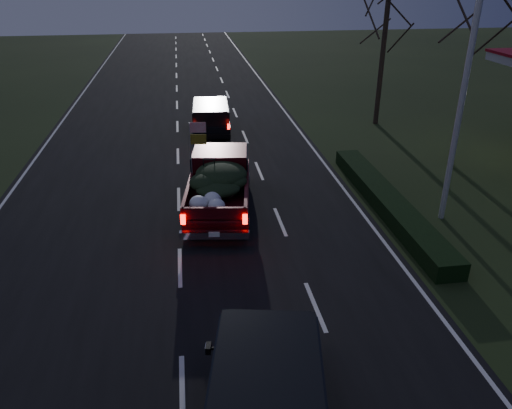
{
  "coord_description": "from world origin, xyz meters",
  "views": [
    {
      "loc": [
        0.41,
        -13.11,
        8.31
      ],
      "look_at": [
        2.56,
        1.39,
        1.3
      ],
      "focal_mm": 35.0,
      "sensor_mm": 36.0,
      "label": 1
    }
  ],
  "objects_px": {
    "pickup_truck": "(219,181)",
    "lead_suv": "(211,115)",
    "rear_suv": "(267,399)",
    "light_pole": "(468,65)"
  },
  "relations": [
    {
      "from": "lead_suv",
      "to": "light_pole",
      "type": "bearing_deg",
      "value": -53.58
    },
    {
      "from": "lead_suv",
      "to": "rear_suv",
      "type": "relative_size",
      "value": 0.89
    },
    {
      "from": "lead_suv",
      "to": "rear_suv",
      "type": "bearing_deg",
      "value": -87.74
    },
    {
      "from": "light_pole",
      "to": "lead_suv",
      "type": "bearing_deg",
      "value": 123.4
    },
    {
      "from": "pickup_truck",
      "to": "lead_suv",
      "type": "relative_size",
      "value": 1.26
    },
    {
      "from": "light_pole",
      "to": "lead_suv",
      "type": "height_order",
      "value": "light_pole"
    },
    {
      "from": "rear_suv",
      "to": "light_pole",
      "type": "bearing_deg",
      "value": 57.55
    },
    {
      "from": "light_pole",
      "to": "pickup_truck",
      "type": "xyz_separation_m",
      "value": [
        -7.94,
        1.99,
        -4.36
      ]
    },
    {
      "from": "pickup_truck",
      "to": "rear_suv",
      "type": "relative_size",
      "value": 1.12
    },
    {
      "from": "pickup_truck",
      "to": "rear_suv",
      "type": "bearing_deg",
      "value": -82.02
    }
  ]
}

